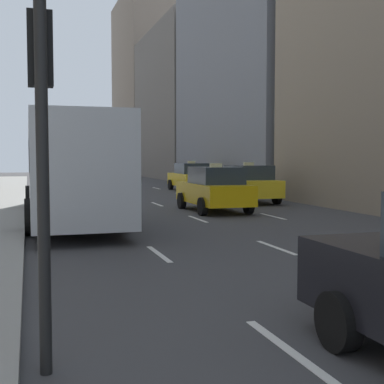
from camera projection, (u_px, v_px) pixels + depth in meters
name	position (u px, v px, depth m)	size (l,w,h in m)	color
lane_markings	(175.00, 211.00, 21.00)	(5.72, 56.00, 0.01)	white
taxi_lead	(247.00, 184.00, 24.74)	(2.02, 4.40, 1.87)	yellow
taxi_second	(190.00, 177.00, 33.31)	(2.02, 4.40, 1.87)	yellow
taxi_third	(214.00, 189.00, 20.69)	(2.02, 4.40, 1.87)	yellow
city_bus	(68.00, 167.00, 17.68)	(2.80, 11.61, 3.25)	#B7BCC1
traffic_light_pole	(42.00, 125.00, 5.13)	(0.24, 0.42, 3.60)	black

